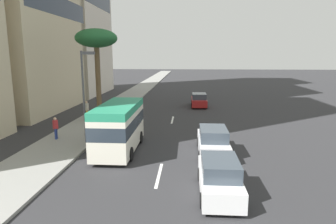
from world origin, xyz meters
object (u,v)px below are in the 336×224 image
pedestrian_near_lamp (87,109)px  palm_tree (96,41)px  minibus_fourth (119,126)px  pedestrian_mid_block (56,127)px  car_third (219,177)px  street_lamp (85,87)px  car_lead (199,100)px  car_second (213,142)px

pedestrian_near_lamp → palm_tree: size_ratio=0.21×
minibus_fourth → pedestrian_mid_block: (1.89, 5.13, -0.66)m
car_third → street_lamp: street_lamp is taller
car_third → pedestrian_mid_block: 13.35m
pedestrian_mid_block → palm_tree: (6.79, -1.19, 6.41)m
car_third → minibus_fourth: bearing=45.7°
car_lead → palm_tree: palm_tree is taller
pedestrian_near_lamp → palm_tree: (-0.16, -1.29, 6.34)m
palm_tree → pedestrian_near_lamp: bearing=82.8°
car_third → pedestrian_mid_block: bearing=55.4°
street_lamp → car_second: bearing=-99.2°
pedestrian_mid_block → street_lamp: size_ratio=0.26×
car_lead → car_third: 23.02m
minibus_fourth → street_lamp: size_ratio=1.00×
minibus_fourth → car_third: bearing=45.7°
pedestrian_near_lamp → street_lamp: (-7.66, -2.69, 2.97)m
pedestrian_mid_block → pedestrian_near_lamp: bearing=-135.4°
minibus_fourth → pedestrian_near_lamp: minibus_fourth is taller
car_second → car_third: 5.48m
car_second → palm_tree: palm_tree is taller
car_second → minibus_fourth: size_ratio=0.73×
minibus_fourth → pedestrian_near_lamp: (8.84, 5.23, -0.59)m
pedestrian_near_lamp → street_lamp: size_ratio=0.27×
palm_tree → street_lamp: (-7.50, -1.39, -3.37)m
minibus_fourth → pedestrian_near_lamp: 10.29m
car_third → palm_tree: size_ratio=0.52×
minibus_fourth → palm_tree: (8.68, 3.94, 5.76)m
car_lead → pedestrian_near_lamp: size_ratio=2.51×
car_third → minibus_fourth: (5.70, 5.85, 0.89)m
car_lead → car_second: size_ratio=0.94×
car_third → street_lamp: bearing=50.7°
car_second → palm_tree: 14.91m
car_lead → pedestrian_near_lamp: 13.91m
car_second → pedestrian_mid_block: pedestrian_mid_block is taller
car_second → minibus_fourth: minibus_fourth is taller
minibus_fourth → street_lamp: street_lamp is taller
car_lead → car_second: 17.54m
pedestrian_near_lamp → palm_tree: palm_tree is taller
pedestrian_mid_block → minibus_fourth: bearing=113.5°
car_lead → street_lamp: bearing=152.7°
street_lamp → car_lead: bearing=-27.3°
minibus_fourth → pedestrian_near_lamp: bearing=-149.4°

